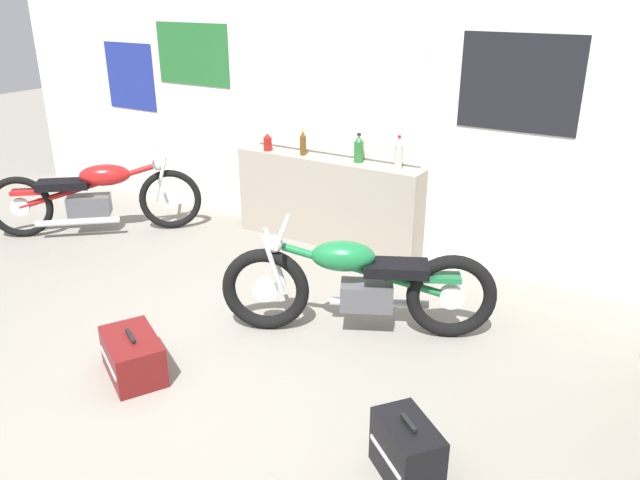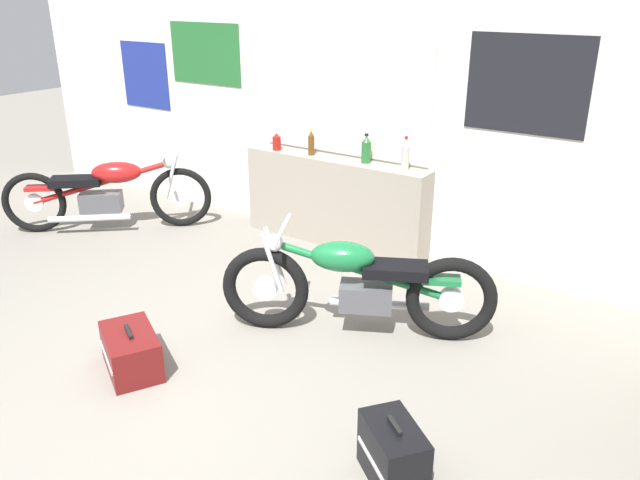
{
  "view_description": "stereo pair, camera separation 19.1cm",
  "coord_description": "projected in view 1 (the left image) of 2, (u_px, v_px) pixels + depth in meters",
  "views": [
    {
      "loc": [
        2.41,
        -2.11,
        2.42
      ],
      "look_at": [
        0.23,
        1.49,
        0.7
      ],
      "focal_mm": 35.0,
      "sensor_mm": 36.0,
      "label": 1
    },
    {
      "loc": [
        2.57,
        -2.0,
        2.42
      ],
      "look_at": [
        0.23,
        1.49,
        0.7
      ],
      "focal_mm": 35.0,
      "sensor_mm": 36.0,
      "label": 2
    }
  ],
  "objects": [
    {
      "name": "bottle_leftmost",
      "position": [
        268.0,
        142.0,
        6.27
      ],
      "size": [
        0.08,
        0.08,
        0.19
      ],
      "color": "maroon",
      "rests_on": "sill_counter"
    },
    {
      "name": "bottle_left_center",
      "position": [
        303.0,
        143.0,
        6.09
      ],
      "size": [
        0.06,
        0.06,
        0.26
      ],
      "color": "#5B3814",
      "rests_on": "sill_counter"
    },
    {
      "name": "hard_case_darkred",
      "position": [
        133.0,
        356.0,
        4.14
      ],
      "size": [
        0.61,
        0.53,
        0.31
      ],
      "color": "maroon",
      "rests_on": "ground_plane"
    },
    {
      "name": "bottle_right_center",
      "position": [
        399.0,
        155.0,
        5.6
      ],
      "size": [
        0.07,
        0.07,
        0.31
      ],
      "color": "#B7B2A8",
      "rests_on": "sill_counter"
    },
    {
      "name": "ground_plane",
      "position": [
        159.0,
        421.0,
        3.74
      ],
      "size": [
        24.0,
        24.0,
        0.0
      ],
      "primitive_type": "plane",
      "color": "gray"
    },
    {
      "name": "wall_back",
      "position": [
        389.0,
        106.0,
        5.69
      ],
      "size": [
        10.0,
        0.07,
        2.8
      ],
      "color": "silver",
      "rests_on": "ground_plane"
    },
    {
      "name": "motorcycle_red",
      "position": [
        95.0,
        195.0,
        6.44
      ],
      "size": [
        1.68,
        1.45,
        0.83
      ],
      "color": "black",
      "rests_on": "ground_plane"
    },
    {
      "name": "sill_counter",
      "position": [
        327.0,
        201.0,
        6.18
      ],
      "size": [
        1.97,
        0.28,
        0.87
      ],
      "color": "gray",
      "rests_on": "ground_plane"
    },
    {
      "name": "bottle_center",
      "position": [
        359.0,
        149.0,
        5.84
      ],
      "size": [
        0.09,
        0.09,
        0.28
      ],
      "color": "#23662D",
      "rests_on": "sill_counter"
    },
    {
      "name": "motorcycle_green",
      "position": [
        358.0,
        284.0,
        4.55
      ],
      "size": [
        1.85,
        1.03,
        0.82
      ],
      "color": "black",
      "rests_on": "ground_plane"
    },
    {
      "name": "hard_case_black",
      "position": [
        407.0,
        451.0,
        3.25
      ],
      "size": [
        0.47,
        0.44,
        0.36
      ],
      "color": "black",
      "rests_on": "ground_plane"
    }
  ]
}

